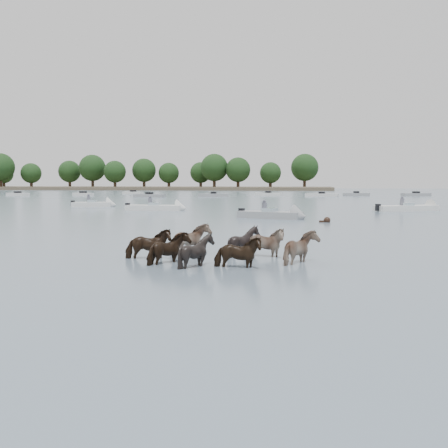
# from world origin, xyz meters

# --- Properties ---
(ground) EXTENTS (400.00, 400.00, 0.00)m
(ground) POSITION_xyz_m (0.00, 0.00, 0.00)
(ground) COLOR #4B5B6C
(ground) RESTS_ON ground
(shoreline) EXTENTS (160.00, 30.00, 1.00)m
(shoreline) POSITION_xyz_m (-70.00, 150.00, 0.50)
(shoreline) COLOR #4C4233
(shoreline) RESTS_ON ground
(pony_herd) EXTENTS (6.42, 4.21, 1.32)m
(pony_herd) POSITION_xyz_m (-0.02, -0.02, 0.37)
(pony_herd) COLOR black
(pony_herd) RESTS_ON ground
(swimming_pony) EXTENTS (0.72, 0.44, 0.44)m
(swimming_pony) POSITION_xyz_m (3.90, 16.48, 0.10)
(swimming_pony) COLOR black
(swimming_pony) RESTS_ON ground
(motorboat_a) EXTENTS (5.64, 1.73, 1.92)m
(motorboat_a) POSITION_xyz_m (-10.14, 27.77, 0.23)
(motorboat_a) COLOR silver
(motorboat_a) RESTS_ON ground
(motorboat_b) EXTENTS (5.17, 3.14, 1.92)m
(motorboat_b) POSITION_xyz_m (0.80, 19.24, 0.23)
(motorboat_b) COLOR gray
(motorboat_b) RESTS_ON ground
(motorboat_c) EXTENTS (6.39, 4.34, 1.92)m
(motorboat_c) POSITION_xyz_m (12.05, 31.15, 0.22)
(motorboat_c) COLOR silver
(motorboat_c) RESTS_ON ground
(motorboat_f) EXTENTS (4.67, 2.55, 1.92)m
(motorboat_f) POSITION_xyz_m (-18.58, 33.35, 0.23)
(motorboat_f) COLOR silver
(motorboat_f) RESTS_ON ground
(distant_flotilla) EXTENTS (106.01, 23.02, 0.93)m
(distant_flotilla) POSITION_xyz_m (-0.29, 76.21, 0.26)
(distant_flotilla) COLOR silver
(distant_flotilla) RESTS_ON ground
(treeline) EXTENTS (148.74, 24.47, 12.45)m
(treeline) POSITION_xyz_m (-64.56, 151.92, 6.61)
(treeline) COLOR #382619
(treeline) RESTS_ON ground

